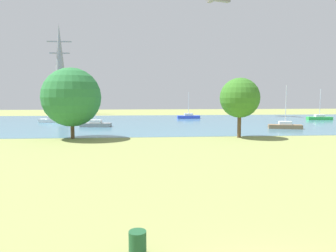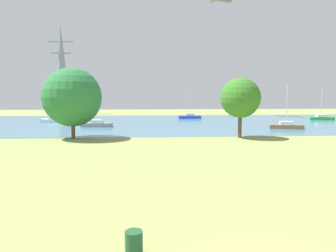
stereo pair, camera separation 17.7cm
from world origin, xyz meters
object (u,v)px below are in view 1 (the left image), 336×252
object	(u,v)px
litter_bin	(138,244)
tree_mid_shore	(240,98)
sailboat_green	(319,118)
electricity_pylon	(60,69)
sailboat_gray	(96,124)
sailboat_blue	(189,116)
sailboat_brown	(285,126)
sailboat_white	(53,120)
tree_east_near	(71,97)

from	to	relation	value
litter_bin	tree_mid_shore	xyz separation A→B (m)	(11.55, 26.44, 4.30)
sailboat_green	electricity_pylon	distance (m)	64.12
sailboat_gray	electricity_pylon	xyz separation A→B (m)	(-14.46, 36.09, 11.48)
sailboat_blue	tree_mid_shore	world-z (taller)	tree_mid_shore
sailboat_green	tree_mid_shore	xyz separation A→B (m)	(-24.34, -24.42, 4.25)
litter_bin	tree_mid_shore	distance (m)	29.17
sailboat_gray	sailboat_brown	xyz separation A→B (m)	(28.72, -5.01, 0.01)
litter_bin	electricity_pylon	world-z (taller)	electricity_pylon
sailboat_white	tree_east_near	size ratio (longest dim) A/B	0.90
sailboat_gray	sailboat_green	world-z (taller)	sailboat_green
sailboat_green	sailboat_blue	distance (m)	26.60
electricity_pylon	sailboat_gray	bearing A→B (deg)	-68.17
sailboat_gray	tree_east_near	xyz separation A→B (m)	(-0.71, -13.10, 4.33)
sailboat_gray	sailboat_green	xyz separation A→B (m)	(43.19, 10.47, 0.01)
sailboat_white	sailboat_blue	xyz separation A→B (m)	(26.42, 7.28, -0.02)
sailboat_gray	tree_mid_shore	size ratio (longest dim) A/B	0.81
sailboat_white	sailboat_gray	bearing A→B (deg)	-44.49
litter_bin	sailboat_brown	distance (m)	41.36
sailboat_blue	tree_mid_shore	xyz separation A→B (m)	(1.61, -30.25, 4.25)
sailboat_white	sailboat_gray	world-z (taller)	sailboat_white
litter_bin	sailboat_gray	distance (m)	41.04
litter_bin	tree_east_near	world-z (taller)	tree_east_near
sailboat_green	sailboat_gray	bearing A→B (deg)	-166.38
electricity_pylon	sailboat_green	bearing A→B (deg)	-23.96
litter_bin	sailboat_gray	world-z (taller)	sailboat_gray
litter_bin	sailboat_brown	size ratio (longest dim) A/B	0.12
sailboat_white	sailboat_blue	distance (m)	27.40
sailboat_brown	tree_mid_shore	distance (m)	13.98
tree_mid_shore	electricity_pylon	size ratio (longest dim) A/B	0.30
sailboat_brown	tree_mid_shore	world-z (taller)	tree_mid_shore
tree_east_near	tree_mid_shore	xyz separation A→B (m)	(19.55, -0.85, -0.08)
litter_bin	sailboat_gray	size ratio (longest dim) A/B	0.14
sailboat_gray	sailboat_brown	bearing A→B (deg)	-9.89
sailboat_gray	sailboat_blue	world-z (taller)	sailboat_gray
tree_east_near	sailboat_white	bearing A→B (deg)	110.98
sailboat_white	sailboat_brown	distance (m)	40.41
sailboat_gray	litter_bin	bearing A→B (deg)	-79.75
sailboat_white	sailboat_brown	bearing A→B (deg)	-20.31
sailboat_brown	electricity_pylon	xyz separation A→B (m)	(-43.17, 41.09, 11.47)
electricity_pylon	sailboat_white	bearing A→B (deg)	-78.98
sailboat_white	tree_mid_shore	distance (m)	36.49
sailboat_blue	tree_mid_shore	distance (m)	30.59
tree_mid_shore	tree_east_near	bearing A→B (deg)	177.51
litter_bin	sailboat_white	bearing A→B (deg)	108.45
sailboat_green	litter_bin	bearing A→B (deg)	-125.21
litter_bin	sailboat_white	distance (m)	52.09
sailboat_brown	litter_bin	bearing A→B (deg)	-121.19
sailboat_brown	tree_mid_shore	xyz separation A→B (m)	(-9.87, -8.94, 4.24)
litter_bin	sailboat_brown	xyz separation A→B (m)	(21.41, 35.38, 0.06)
sailboat_gray	tree_east_near	bearing A→B (deg)	-93.08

